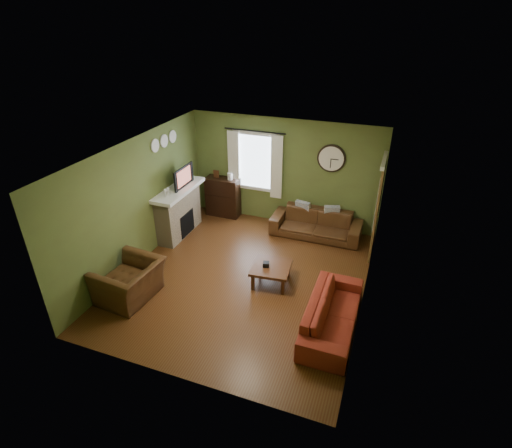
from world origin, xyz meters
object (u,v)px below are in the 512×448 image
(bookshelf, at_px, (223,197))
(coffee_table, at_px, (271,274))
(armchair, at_px, (130,281))
(sofa_red, at_px, (332,314))
(sofa_brown, at_px, (316,224))

(bookshelf, height_order, coffee_table, bookshelf)
(armchair, relative_size, coffee_table, 1.52)
(sofa_red, bearing_deg, armchair, 97.68)
(bookshelf, bearing_deg, sofa_red, -42.84)
(sofa_red, distance_m, armchair, 3.68)
(bookshelf, xyz_separation_m, coffee_table, (2.08, -2.35, -0.31))
(bookshelf, relative_size, armchair, 0.92)
(armchair, bearing_deg, sofa_brown, 146.25)
(sofa_red, height_order, coffee_table, sofa_red)
(bookshelf, bearing_deg, sofa_brown, -5.18)
(sofa_brown, relative_size, armchair, 1.89)
(sofa_red, relative_size, armchair, 1.80)
(sofa_brown, distance_m, sofa_red, 3.10)
(bookshelf, xyz_separation_m, sofa_brown, (2.48, -0.22, -0.20))
(bookshelf, distance_m, sofa_red, 4.68)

